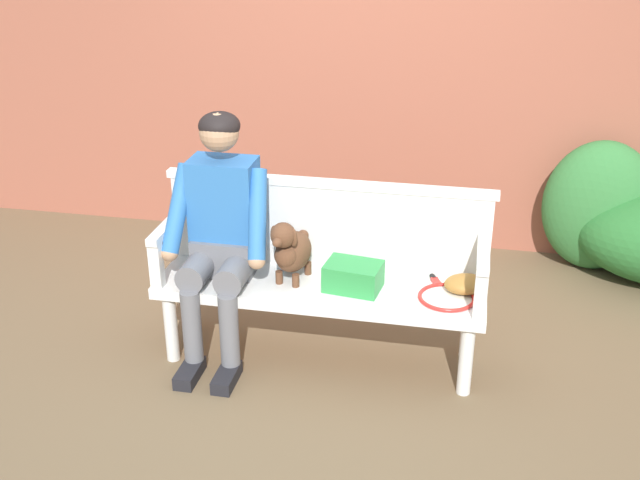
% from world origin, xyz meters
% --- Properties ---
extents(ground_plane, '(40.00, 40.00, 0.00)m').
position_xyz_m(ground_plane, '(0.00, 0.00, 0.00)').
color(ground_plane, brown).
extents(brick_garden_fence, '(8.00, 0.30, 2.20)m').
position_xyz_m(brick_garden_fence, '(0.00, 1.75, 1.10)').
color(brick_garden_fence, '#9E5642').
rests_on(brick_garden_fence, ground).
extents(hedge_bush_far_left, '(0.71, 0.43, 0.88)m').
position_xyz_m(hedge_bush_far_left, '(1.55, 1.43, 0.44)').
color(hedge_bush_far_left, '#337538').
rests_on(hedge_bush_far_left, ground).
extents(garden_bench, '(1.71, 0.47, 0.45)m').
position_xyz_m(garden_bench, '(0.00, 0.00, 0.39)').
color(garden_bench, white).
rests_on(garden_bench, ground).
extents(bench_backrest, '(1.75, 0.06, 0.50)m').
position_xyz_m(bench_backrest, '(0.00, 0.20, 0.70)').
color(bench_backrest, white).
rests_on(bench_backrest, garden_bench).
extents(bench_armrest_left_end, '(0.06, 0.47, 0.28)m').
position_xyz_m(bench_armrest_left_end, '(-0.81, -0.08, 0.65)').
color(bench_armrest_left_end, white).
rests_on(bench_armrest_left_end, garden_bench).
extents(bench_armrest_right_end, '(0.06, 0.47, 0.28)m').
position_xyz_m(bench_armrest_right_end, '(0.81, -0.08, 0.65)').
color(bench_armrest_right_end, white).
rests_on(bench_armrest_right_end, garden_bench).
extents(person_seated, '(0.56, 0.63, 1.32)m').
position_xyz_m(person_seated, '(-0.52, -0.01, 0.72)').
color(person_seated, black).
rests_on(person_seated, ground).
extents(dog_on_bench, '(0.22, 0.36, 0.36)m').
position_xyz_m(dog_on_bench, '(-0.15, 0.00, 0.63)').
color(dog_on_bench, brown).
rests_on(dog_on_bench, garden_bench).
extents(tennis_racket, '(0.38, 0.58, 0.03)m').
position_xyz_m(tennis_racket, '(0.64, -0.01, 0.46)').
color(tennis_racket, red).
rests_on(tennis_racket, garden_bench).
extents(baseball_glove, '(0.27, 0.24, 0.09)m').
position_xyz_m(baseball_glove, '(0.74, 0.06, 0.50)').
color(baseball_glove, '#9E6B2D').
rests_on(baseball_glove, garden_bench).
extents(sports_bag, '(0.30, 0.24, 0.14)m').
position_xyz_m(sports_bag, '(0.18, -0.02, 0.52)').
color(sports_bag, '#2D8E42').
rests_on(sports_bag, garden_bench).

